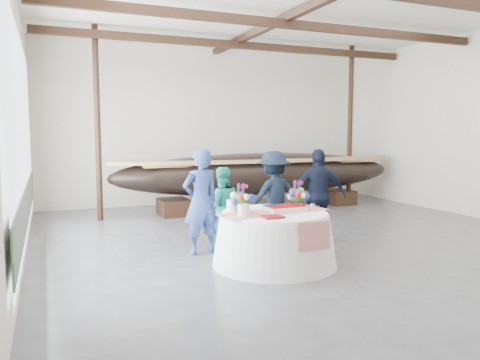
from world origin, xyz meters
name	(u,v)px	position (x,y,z in m)	size (l,w,h in m)	color
floor	(324,246)	(0.00, 0.00, 0.00)	(10.00, 12.00, 0.01)	#3D3D42
wall_back	(214,126)	(0.00, 6.00, 2.25)	(10.00, 0.02, 4.50)	silver
wall_left	(15,119)	(-5.00, 0.00, 2.25)	(0.02, 12.00, 4.50)	silver
pavilion_structure	(306,29)	(0.00, 0.74, 4.00)	(9.80, 11.76, 4.50)	black
open_bay	(23,148)	(-4.95, 1.00, 1.83)	(0.03, 7.00, 3.20)	silver
longboat_display	(262,173)	(0.70, 4.17, 0.97)	(8.10, 1.62, 1.52)	black
banquet_table	(274,239)	(-1.38, -0.72, 0.42)	(1.94, 1.94, 0.83)	white
tabletop_items	(270,202)	(-1.39, -0.59, 0.98)	(1.86, 0.95, 0.40)	red
guest_woman_blue	(201,202)	(-2.23, 0.37, 0.90)	(0.65, 0.43, 1.79)	navy
guest_woman_teal	(221,207)	(-1.72, 0.73, 0.72)	(0.70, 0.55, 1.45)	teal
guest_man_left	(274,197)	(-0.68, 0.70, 0.86)	(1.11, 0.64, 1.72)	black
guest_man_right	(319,195)	(0.14, 0.42, 0.88)	(1.03, 0.43, 1.76)	black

